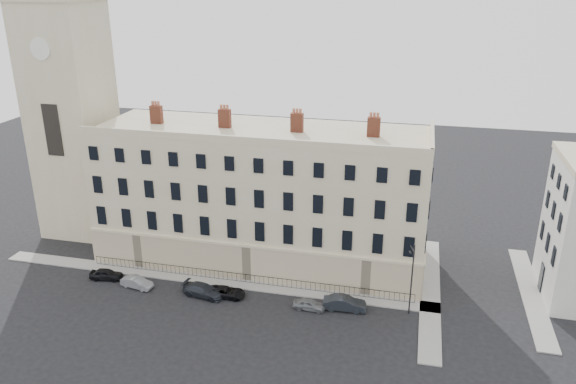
% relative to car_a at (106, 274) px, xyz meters
% --- Properties ---
extents(ground, '(160.00, 160.00, 0.00)m').
position_rel_car_a_xyz_m(ground, '(20.73, -2.72, -0.59)').
color(ground, black).
rests_on(ground, ground).
extents(terrace, '(36.22, 12.22, 17.00)m').
position_rel_car_a_xyz_m(terrace, '(14.77, 9.25, 6.91)').
color(terrace, '#C6B993').
rests_on(terrace, ground).
extents(church_tower, '(8.00, 8.13, 44.00)m').
position_rel_car_a_xyz_m(church_tower, '(-9.27, 11.28, 18.07)').
color(church_tower, '#C6B993').
rests_on(church_tower, ground).
extents(pavement_terrace, '(48.00, 2.00, 0.12)m').
position_rel_car_a_xyz_m(pavement_terrace, '(10.73, 2.28, -0.53)').
color(pavement_terrace, gray).
rests_on(pavement_terrace, ground).
extents(pavement_east_return, '(2.00, 24.00, 0.12)m').
position_rel_car_a_xyz_m(pavement_east_return, '(33.73, 5.28, -0.53)').
color(pavement_east_return, gray).
rests_on(pavement_east_return, ground).
extents(pavement_adjacent, '(2.00, 20.00, 0.12)m').
position_rel_car_a_xyz_m(pavement_adjacent, '(43.73, 7.28, -0.53)').
color(pavement_adjacent, gray).
rests_on(pavement_adjacent, ground).
extents(railings, '(35.00, 0.04, 0.96)m').
position_rel_car_a_xyz_m(railings, '(14.73, 2.68, -0.04)').
color(railings, black).
rests_on(railings, ground).
extents(car_a, '(3.63, 1.87, 1.18)m').
position_rel_car_a_xyz_m(car_a, '(0.00, 0.00, 0.00)').
color(car_a, black).
rests_on(car_a, ground).
extents(car_b, '(3.63, 1.77, 1.14)m').
position_rel_car_a_xyz_m(car_b, '(4.01, -0.81, -0.02)').
color(car_b, gray).
rests_on(car_b, ground).
extents(car_c, '(4.66, 2.51, 1.28)m').
position_rel_car_a_xyz_m(car_c, '(11.38, -0.78, 0.05)').
color(car_c, '#22262E').
rests_on(car_c, ground).
extents(car_d, '(3.83, 1.82, 1.06)m').
position_rel_car_a_xyz_m(car_d, '(13.68, -0.36, -0.06)').
color(car_d, black).
rests_on(car_d, ground).
extents(car_e, '(3.23, 1.44, 1.08)m').
position_rel_car_a_xyz_m(car_e, '(22.28, -0.68, -0.05)').
color(car_e, slate).
rests_on(car_e, ground).
extents(car_f, '(4.28, 1.77, 1.38)m').
position_rel_car_a_xyz_m(car_f, '(25.62, 0.06, 0.10)').
color(car_f, '#1F232A').
rests_on(car_f, ground).
extents(streetlamp, '(0.55, 1.55, 7.30)m').
position_rel_car_a_xyz_m(streetlamp, '(31.71, 0.68, 3.46)').
color(streetlamp, '#29282D').
rests_on(streetlamp, ground).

